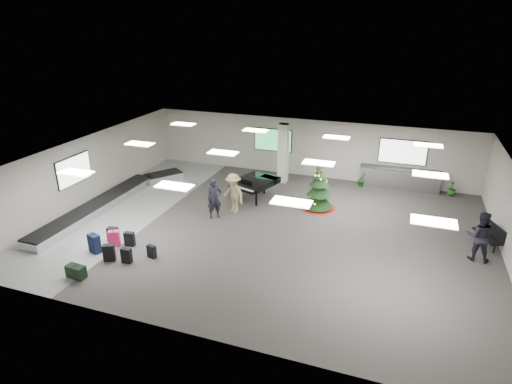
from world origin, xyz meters
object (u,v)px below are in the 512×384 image
(service_counter, at_px, (399,178))
(traveler_a, at_px, (214,199))
(christmas_tree, at_px, (319,192))
(traveler_b, at_px, (233,193))
(grand_piano, at_px, (255,182))
(traveler_bench, at_px, (480,236))
(bench, at_px, (491,234))
(baggage_carousel, at_px, (112,200))
(potted_plant_left, at_px, (362,179))
(pink_suitcase, at_px, (114,239))
(potted_plant_right, at_px, (452,188))

(service_counter, relative_size, traveler_a, 2.24)
(christmas_tree, xyz_separation_m, traveler_b, (-3.53, -1.79, 0.13))
(grand_piano, xyz_separation_m, traveler_bench, (9.64, -2.72, 0.12))
(traveler_a, xyz_separation_m, traveler_bench, (10.56, -0.04, 0.05))
(bench, relative_size, traveler_b, 0.82)
(baggage_carousel, relative_size, service_counter, 2.40)
(bench, distance_m, potted_plant_left, 7.30)
(baggage_carousel, bearing_deg, grand_piano, 25.57)
(pink_suitcase, distance_m, bench, 14.62)
(traveler_bench, bearing_deg, pink_suitcase, 20.28)
(grand_piano, height_order, potted_plant_left, grand_piano)
(pink_suitcase, height_order, bench, bench)
(traveler_b, bearing_deg, traveler_bench, 20.58)
(traveler_a, relative_size, potted_plant_right, 2.33)
(traveler_bench, height_order, potted_plant_left, traveler_bench)
(christmas_tree, distance_m, traveler_a, 4.86)
(potted_plant_left, relative_size, potted_plant_right, 1.03)
(baggage_carousel, distance_m, traveler_a, 5.32)
(pink_suitcase, xyz_separation_m, grand_piano, (3.53, 6.35, 0.51))
(christmas_tree, xyz_separation_m, potted_plant_right, (6.01, 3.70, -0.42))
(service_counter, relative_size, bench, 2.63)
(baggage_carousel, xyz_separation_m, christmas_tree, (9.38, 2.88, 0.60))
(grand_piano, bearing_deg, bench, 10.60)
(service_counter, xyz_separation_m, potted_plant_right, (2.55, -0.15, -0.16))
(traveler_bench, distance_m, potted_plant_left, 7.84)
(traveler_bench, distance_m, potted_plant_right, 6.38)
(service_counter, relative_size, christmas_tree, 1.72)
(grand_piano, bearing_deg, traveler_a, -90.41)
(pink_suitcase, relative_size, traveler_b, 0.36)
(grand_piano, bearing_deg, service_counter, 48.14)
(service_counter, bearing_deg, traveler_b, -141.12)
(service_counter, distance_m, traveler_a, 9.95)
(pink_suitcase, distance_m, traveler_b, 5.52)
(service_counter, bearing_deg, pink_suitcase, -135.17)
(christmas_tree, distance_m, potted_plant_right, 7.07)
(potted_plant_right, bearing_deg, grand_piano, -158.51)
(grand_piano, height_order, traveler_b, traveler_b)
(baggage_carousel, height_order, potted_plant_right, potted_plant_right)
(bench, height_order, traveler_b, traveler_b)
(service_counter, bearing_deg, potted_plant_right, -3.37)
(service_counter, bearing_deg, bench, -55.35)
(service_counter, bearing_deg, traveler_bench, -65.24)
(service_counter, bearing_deg, potted_plant_left, -169.20)
(pink_suitcase, bearing_deg, potted_plant_right, 11.21)
(baggage_carousel, xyz_separation_m, potted_plant_right, (15.39, 6.58, 0.17))
(pink_suitcase, bearing_deg, potted_plant_left, 22.71)
(bench, distance_m, potted_plant_right, 5.17)
(baggage_carousel, height_order, christmas_tree, christmas_tree)
(traveler_a, bearing_deg, baggage_carousel, 143.75)
(traveler_bench, height_order, potted_plant_right, traveler_bench)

